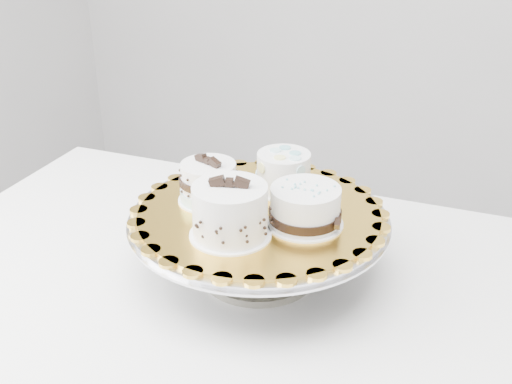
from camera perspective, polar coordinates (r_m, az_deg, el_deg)
The scene contains 7 objects.
table at distance 1.11m, azimuth -2.05°, elevation -11.25°, with size 1.21×0.88×0.75m.
cake_stand at distance 1.02m, azimuth 0.25°, elevation -3.70°, with size 0.41×0.41×0.11m.
cake_board at distance 1.01m, azimuth 0.26°, elevation -1.83°, with size 0.38×0.38×0.01m, color gold.
cake_swirl at distance 0.92m, azimuth -2.32°, elevation -1.83°, with size 0.14×0.14×0.10m.
cake_banded at distance 1.03m, azimuth -4.23°, elevation 0.75°, with size 0.11×0.11×0.08m.
cake_dots at distance 1.06m, azimuth 2.47°, elevation 1.84°, with size 0.11×0.11×0.07m.
cake_ribbon at distance 0.96m, azimuth 4.45°, elevation -1.40°, with size 0.13×0.13×0.06m.
Camera 1 is at (0.38, -0.60, 1.34)m, focal length 45.00 mm.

